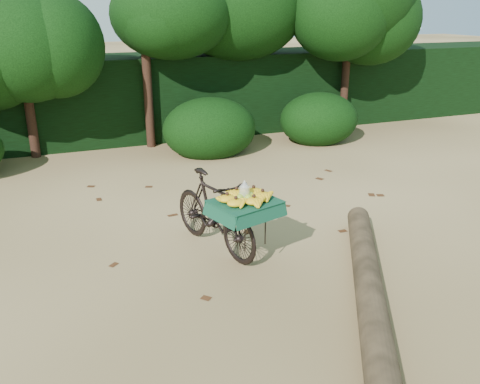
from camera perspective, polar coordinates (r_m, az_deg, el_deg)
name	(u,v)px	position (r m, az deg, el deg)	size (l,w,h in m)	color
ground	(205,257)	(6.13, -3.96, -7.28)	(80.00, 80.00, 0.00)	tan
vendor_bicycle	(215,212)	(6.10, -2.79, -2.21)	(1.02, 1.79, 0.98)	black
fallen_log	(370,293)	(5.29, 14.35, -10.96)	(0.28, 0.28, 3.94)	brown
hedge_backdrop	(117,98)	(11.77, -13.68, 10.22)	(26.00, 1.80, 1.80)	black
tree_row	(85,50)	(10.77, -17.04, 14.96)	(14.50, 2.00, 4.00)	black
bush_clumps	(161,136)	(10.01, -8.89, 6.23)	(8.80, 1.70, 0.90)	black
leaf_litter	(190,235)	(6.69, -5.68, -4.84)	(7.00, 7.30, 0.01)	#492813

